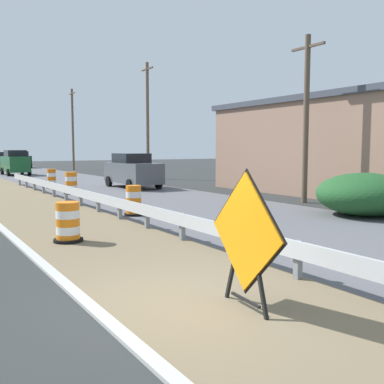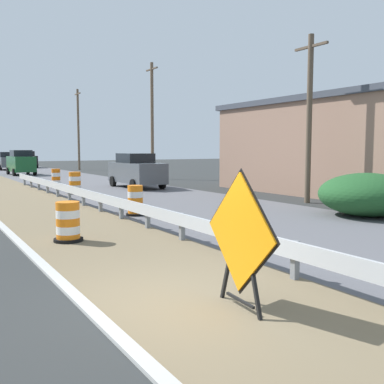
# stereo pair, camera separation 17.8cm
# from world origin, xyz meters

# --- Properties ---
(ground_plane) EXTENTS (160.00, 160.00, 0.00)m
(ground_plane) POSITION_xyz_m (0.00, 0.00, 0.00)
(ground_plane) COLOR #2B2D2D
(median_dirt_strip) EXTENTS (3.75, 120.00, 0.01)m
(median_dirt_strip) POSITION_xyz_m (0.67, 0.00, 0.00)
(median_dirt_strip) COLOR #706047
(median_dirt_strip) RESTS_ON ground
(curb_near_edge) EXTENTS (0.20, 120.00, 0.11)m
(curb_near_edge) POSITION_xyz_m (-1.30, 0.00, 0.00)
(curb_near_edge) COLOR #ADADA8
(curb_near_edge) RESTS_ON ground
(guardrail_median) EXTENTS (0.18, 42.53, 0.71)m
(guardrail_median) POSITION_xyz_m (2.31, 3.95, 0.52)
(guardrail_median) COLOR silver
(guardrail_median) RESTS_ON ground
(warning_sign_diamond) EXTENTS (0.19, 1.85, 2.07)m
(warning_sign_diamond) POSITION_xyz_m (0.63, -0.75, 1.08)
(warning_sign_diamond) COLOR black
(warning_sign_diamond) RESTS_ON ground
(traffic_barrel_nearest) EXTENTS (0.74, 0.74, 1.01)m
(traffic_barrel_nearest) POSITION_xyz_m (-0.17, 5.30, 0.45)
(traffic_barrel_nearest) COLOR orange
(traffic_barrel_nearest) RESTS_ON ground
(traffic_barrel_close) EXTENTS (0.66, 0.66, 1.06)m
(traffic_barrel_close) POSITION_xyz_m (3.10, 8.48, 0.48)
(traffic_barrel_close) COLOR orange
(traffic_barrel_close) RESTS_ON ground
(traffic_barrel_mid) EXTENTS (0.74, 0.74, 1.14)m
(traffic_barrel_mid) POSITION_xyz_m (3.51, 16.99, 0.52)
(traffic_barrel_mid) COLOR orange
(traffic_barrel_mid) RESTS_ON ground
(traffic_barrel_far) EXTENTS (0.63, 0.63, 1.13)m
(traffic_barrel_far) POSITION_xyz_m (3.62, 21.20, 0.51)
(traffic_barrel_far) COLOR orange
(traffic_barrel_far) RESTS_ON ground
(car_lead_near_lane) EXTENTS (1.99, 4.37, 2.21)m
(car_lead_near_lane) POSITION_xyz_m (4.36, 36.04, 1.10)
(car_lead_near_lane) COLOR #195128
(car_lead_near_lane) RESTS_ON ground
(car_trailing_near_lane) EXTENTS (2.05, 4.72, 2.06)m
(car_trailing_near_lane) POSITION_xyz_m (7.79, 18.76, 1.03)
(car_trailing_near_lane) COLOR #4C5156
(car_trailing_near_lane) RESTS_ON ground
(car_lead_far_lane) EXTENTS (1.99, 4.49, 1.98)m
(car_lead_far_lane) POSITION_xyz_m (4.87, 47.17, 0.99)
(car_lead_far_lane) COLOR #4C5156
(car_lead_far_lane) RESTS_ON ground
(car_mid_far_lane) EXTENTS (2.18, 4.40, 2.03)m
(car_mid_far_lane) POSITION_xyz_m (7.89, 51.84, 1.02)
(car_mid_far_lane) COLOR black
(car_mid_far_lane) RESTS_ON ground
(roadside_shop_near) EXTENTS (7.55, 13.59, 4.93)m
(roadside_shop_near) POSITION_xyz_m (16.03, 10.12, 2.48)
(roadside_shop_near) COLOR #93705B
(roadside_shop_near) RESTS_ON ground
(utility_pole_near) EXTENTS (0.24, 1.80, 7.11)m
(utility_pole_near) POSITION_xyz_m (10.95, 7.93, 3.71)
(utility_pole_near) COLOR brown
(utility_pole_near) RESTS_ON ground
(utility_pole_mid) EXTENTS (0.24, 1.80, 8.88)m
(utility_pole_mid) POSITION_xyz_m (12.12, 25.34, 4.60)
(utility_pole_mid) COLOR brown
(utility_pole_mid) RESTS_ON ground
(utility_pole_far) EXTENTS (0.24, 1.80, 8.75)m
(utility_pole_far) POSITION_xyz_m (11.58, 42.34, 4.53)
(utility_pole_far) COLOR brown
(utility_pole_far) RESTS_ON ground
(bush_roadside) EXTENTS (3.34, 3.34, 1.50)m
(bush_roadside) POSITION_xyz_m (9.98, 4.17, 0.75)
(bush_roadside) COLOR #1E4C23
(bush_roadside) RESTS_ON ground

